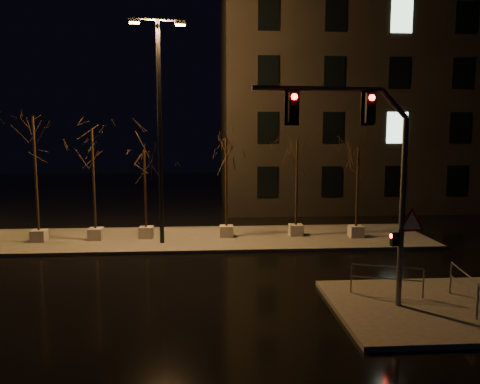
{
  "coord_description": "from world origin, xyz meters",
  "views": [
    {
      "loc": [
        0.33,
        -16.29,
        5.19
      ],
      "look_at": [
        1.64,
        2.5,
        2.8
      ],
      "focal_mm": 35.0,
      "sensor_mm": 36.0,
      "label": 1
    }
  ],
  "objects": [
    {
      "name": "ground",
      "position": [
        0.0,
        0.0,
        0.0
      ],
      "size": [
        90.0,
        90.0,
        0.0
      ],
      "primitive_type": "plane",
      "color": "black",
      "rests_on": "ground"
    },
    {
      "name": "median",
      "position": [
        0.0,
        6.0,
        0.07
      ],
      "size": [
        22.0,
        5.0,
        0.15
      ],
      "primitive_type": "cube",
      "color": "#4D4B45",
      "rests_on": "ground"
    },
    {
      "name": "sidewalk_corner",
      "position": [
        7.5,
        -3.5,
        0.07
      ],
      "size": [
        7.0,
        5.0,
        0.15
      ],
      "primitive_type": "cube",
      "color": "#4D4B45",
      "rests_on": "ground"
    },
    {
      "name": "building",
      "position": [
        14.0,
        18.0,
        7.5
      ],
      "size": [
        25.0,
        12.0,
        15.0
      ],
      "primitive_type": "cube",
      "color": "black",
      "rests_on": "ground"
    },
    {
      "name": "tree_0",
      "position": [
        -7.54,
        5.65,
        4.67
      ],
      "size": [
        1.8,
        1.8,
        5.96
      ],
      "color": "#A3A099",
      "rests_on": "median"
    },
    {
      "name": "tree_1",
      "position": [
        -5.0,
        5.89,
        4.24
      ],
      "size": [
        1.8,
        1.8,
        5.39
      ],
      "color": "#A3A099",
      "rests_on": "median"
    },
    {
      "name": "tree_2",
      "position": [
        -2.65,
        6.07,
        3.39
      ],
      "size": [
        1.8,
        1.8,
        4.27
      ],
      "color": "#A3A099",
      "rests_on": "median"
    },
    {
      "name": "tree_3",
      "position": [
        1.22,
        6.07,
        3.88
      ],
      "size": [
        1.8,
        1.8,
        4.91
      ],
      "color": "#A3A099",
      "rests_on": "median"
    },
    {
      "name": "tree_4",
      "position": [
        4.66,
        6.12,
        3.82
      ],
      "size": [
        1.8,
        1.8,
        4.84
      ],
      "color": "#A3A099",
      "rests_on": "median"
    },
    {
      "name": "tree_5",
      "position": [
        7.51,
        5.58,
        3.55
      ],
      "size": [
        1.8,
        1.8,
        4.48
      ],
      "color": "#A3A099",
      "rests_on": "median"
    },
    {
      "name": "traffic_signal_mast",
      "position": [
        4.88,
        -3.51,
        4.28
      ],
      "size": [
        5.14,
        0.54,
        6.28
      ],
      "rotation": [
        0.0,
        0.0,
        0.09
      ],
      "color": "slate",
      "rests_on": "sidewalk_corner"
    },
    {
      "name": "streetlight_main",
      "position": [
        -1.8,
        5.05,
        5.92
      ],
      "size": [
        2.5,
        0.65,
        10.0
      ],
      "rotation": [
        0.0,
        0.0,
        0.15
      ],
      "color": "black",
      "rests_on": "median"
    },
    {
      "name": "guard_rail_a",
      "position": [
        5.86,
        -2.57,
        0.77
      ],
      "size": [
        2.09,
        0.72,
        0.95
      ],
      "rotation": [
        0.0,
        0.0,
        -0.32
      ],
      "color": "slate",
      "rests_on": "sidewalk_corner"
    },
    {
      "name": "guard_rail_b",
      "position": [
        7.77,
        -3.57,
        0.81
      ],
      "size": [
        0.41,
        2.12,
        1.02
      ],
      "rotation": [
        0.0,
        0.0,
        1.4
      ],
      "color": "slate",
      "rests_on": "sidewalk_corner"
    }
  ]
}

